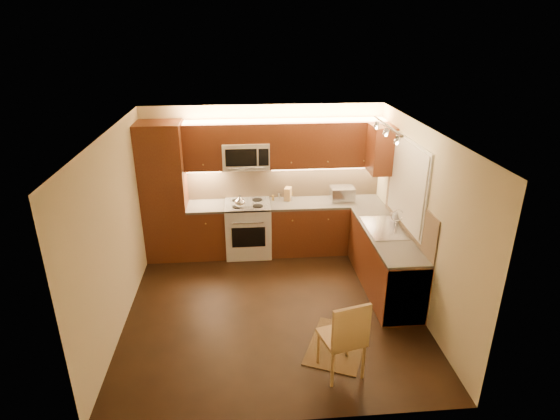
{
  "coord_description": "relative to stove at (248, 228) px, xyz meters",
  "views": [
    {
      "loc": [
        -0.37,
        -5.38,
        3.72
      ],
      "look_at": [
        0.15,
        0.55,
        1.25
      ],
      "focal_mm": 29.04,
      "sensor_mm": 36.0,
      "label": 1
    }
  ],
  "objects": [
    {
      "name": "base_cab_back_right",
      "position": [
        1.34,
        0.02,
        -0.03
      ],
      "size": [
        1.92,
        0.6,
        0.86
      ],
      "primitive_type": "cube",
      "color": "#4F1D10",
      "rests_on": "floor"
    },
    {
      "name": "counter_back_left",
      "position": [
        -0.69,
        0.02,
        0.42
      ],
      "size": [
        0.62,
        0.6,
        0.04
      ],
      "primitive_type": "cube",
      "color": "#3E3B38",
      "rests_on": "base_cab_back_left"
    },
    {
      "name": "window_frame",
      "position": [
        2.29,
        -1.12,
        1.14
      ],
      "size": [
        0.03,
        1.44,
        1.24
      ],
      "primitive_type": "cube",
      "color": "silver",
      "rests_on": "wall_right"
    },
    {
      "name": "spice_jar_b",
      "position": [
        0.77,
        0.26,
        0.49
      ],
      "size": [
        0.06,
        0.06,
        0.1
      ],
      "primitive_type": "cylinder",
      "rotation": [
        0.0,
        0.0,
        -0.44
      ],
      "color": "brown",
      "rests_on": "counter_back_right"
    },
    {
      "name": "faucet",
      "position": [
        2.18,
        -1.12,
        0.59
      ],
      "size": [
        0.2,
        0.04,
        0.3
      ],
      "primitive_type": null,
      "color": "silver",
      "rests_on": "counter_right"
    },
    {
      "name": "spice_jar_c",
      "position": [
        0.56,
        0.26,
        0.49
      ],
      "size": [
        0.04,
        0.04,
        0.1
      ],
      "primitive_type": "cylinder",
      "rotation": [
        0.0,
        0.0,
        0.11
      ],
      "color": "silver",
      "rests_on": "counter_back_right"
    },
    {
      "name": "wall_back",
      "position": [
        0.3,
        0.32,
        0.79
      ],
      "size": [
        4.0,
        0.01,
        2.5
      ],
      "primitive_type": "cube",
      "color": "beige",
      "rests_on": "ground"
    },
    {
      "name": "knife_block",
      "position": [
        0.7,
        0.16,
        0.55
      ],
      "size": [
        0.15,
        0.18,
        0.22
      ],
      "primitive_type": "cube",
      "rotation": [
        0.0,
        0.0,
        -0.32
      ],
      "color": "#AF7F4F",
      "rests_on": "counter_back_right"
    },
    {
      "name": "upper_cab_right_corner",
      "position": [
        2.12,
        -0.28,
        1.42
      ],
      "size": [
        0.35,
        0.5,
        0.75
      ],
      "primitive_type": "cube",
      "color": "#4F1D10",
      "rests_on": "wall_right"
    },
    {
      "name": "pantry",
      "position": [
        -1.35,
        0.02,
        0.69
      ],
      "size": [
        0.7,
        0.6,
        2.3
      ],
      "primitive_type": "cube",
      "color": "#4F1D10",
      "rests_on": "floor"
    },
    {
      "name": "wall_left",
      "position": [
        -1.7,
        -1.68,
        0.79
      ],
      "size": [
        0.01,
        4.0,
        2.5
      ],
      "primitive_type": "cube",
      "color": "beige",
      "rests_on": "ground"
    },
    {
      "name": "spice_jar_d",
      "position": [
        0.44,
        0.16,
        0.49
      ],
      "size": [
        0.05,
        0.05,
        0.09
      ],
      "primitive_type": "cylinder",
      "rotation": [
        0.0,
        0.0,
        -0.12
      ],
      "color": "olive",
      "rests_on": "counter_back_right"
    },
    {
      "name": "wall_right",
      "position": [
        2.3,
        -1.68,
        0.79
      ],
      "size": [
        0.01,
        4.0,
        2.5
      ],
      "primitive_type": "cube",
      "color": "beige",
      "rests_on": "ground"
    },
    {
      "name": "backsplash_back",
      "position": [
        0.65,
        0.31,
        0.74
      ],
      "size": [
        3.3,
        0.02,
        0.6
      ],
      "primitive_type": "cube",
      "color": "tan",
      "rests_on": "wall_back"
    },
    {
      "name": "window_blinds",
      "position": [
        2.27,
        -1.12,
        1.14
      ],
      "size": [
        0.02,
        1.36,
        1.16
      ],
      "primitive_type": "cube",
      "color": "silver",
      "rests_on": "wall_right"
    },
    {
      "name": "track_light_bar",
      "position": [
        1.85,
        -1.27,
        2.0
      ],
      "size": [
        0.04,
        1.2,
        0.03
      ],
      "primitive_type": "cube",
      "color": "silver",
      "rests_on": "ceiling"
    },
    {
      "name": "rug",
      "position": [
        1.03,
        -2.58,
        -0.45
      ],
      "size": [
        0.98,
        1.14,
        0.01
      ],
      "primitive_type": "cube",
      "rotation": [
        0.0,
        0.0,
        -0.41
      ],
      "color": "black",
      "rests_on": "floor"
    },
    {
      "name": "kettle",
      "position": [
        -0.12,
        -0.16,
        0.57
      ],
      "size": [
        0.22,
        0.22,
        0.22
      ],
      "primitive_type": null,
      "rotation": [
        0.0,
        0.0,
        -0.21
      ],
      "color": "silver",
      "rests_on": "stove"
    },
    {
      "name": "soap_bottle",
      "position": [
        2.23,
        -0.91,
        0.55
      ],
      "size": [
        0.13,
        0.13,
        0.22
      ],
      "primitive_type": "imported",
      "rotation": [
        0.0,
        0.0,
        0.33
      ],
      "color": "silver",
      "rests_on": "counter_right"
    },
    {
      "name": "upper_cab_back_right",
      "position": [
        1.34,
        0.15,
        1.42
      ],
      "size": [
        1.92,
        0.35,
        0.75
      ],
      "primitive_type": "cube",
      "color": "#4F1D10",
      "rests_on": "wall_back"
    },
    {
      "name": "floor",
      "position": [
        0.3,
        -1.68,
        -0.46
      ],
      "size": [
        4.0,
        4.0,
        0.01
      ],
      "primitive_type": "cube",
      "color": "black",
      "rests_on": "ground"
    },
    {
      "name": "upper_cab_back_left",
      "position": [
        -0.69,
        0.15,
        1.42
      ],
      "size": [
        0.62,
        0.35,
        0.75
      ],
      "primitive_type": "cube",
      "color": "#4F1D10",
      "rests_on": "wall_back"
    },
    {
      "name": "base_cab_back_left",
      "position": [
        -0.69,
        0.02,
        -0.03
      ],
      "size": [
        0.62,
        0.6,
        0.86
      ],
      "primitive_type": "cube",
      "color": "#4F1D10",
      "rests_on": "floor"
    },
    {
      "name": "base_cab_right",
      "position": [
        2.0,
        -1.28,
        -0.03
      ],
      "size": [
        0.6,
        2.0,
        0.86
      ],
      "primitive_type": "cube",
      "color": "#4F1D10",
      "rests_on": "floor"
    },
    {
      "name": "dining_chair",
      "position": [
        0.98,
        -3.01,
        0.04
      ],
      "size": [
        0.54,
        0.54,
        1.0
      ],
      "primitive_type": null,
      "rotation": [
        0.0,
        0.0,
        0.25
      ],
      "color": "#AF7F4F",
      "rests_on": "floor"
    },
    {
      "name": "stove",
      "position": [
        0.0,
        0.0,
        0.0
      ],
      "size": [
        0.76,
        0.65,
        0.92
      ],
      "primitive_type": null,
      "color": "silver",
      "rests_on": "floor"
    },
    {
      "name": "upper_cab_bridge",
      "position": [
        0.0,
        0.15,
        1.63
      ],
      "size": [
        0.76,
        0.35,
        0.31
      ],
      "primitive_type": "cube",
      "color": "#4F1D10",
      "rests_on": "wall_back"
    },
    {
      "name": "toaster_oven",
      "position": [
        1.62,
        0.06,
        0.56
      ],
      "size": [
        0.39,
        0.3,
        0.24
      ],
      "primitive_type": "cube",
      "rotation": [
        0.0,
        0.0,
        -0.0
      ],
      "color": "silver",
      "rests_on": "counter_back_right"
    },
    {
      "name": "wall_front",
      "position": [
        0.3,
        -3.67,
        0.79
      ],
      "size": [
        4.0,
        0.01,
        2.5
      ],
      "primitive_type": "cube",
      "color": "beige",
      "rests_on": "ground"
    },
    {
      "name": "ceiling",
      "position": [
        0.3,
        -1.68,
        2.04
      ],
      "size": [
        4.0,
        4.0,
        0.01
      ],
      "primitive_type": "cube",
      "color": "beige",
      "rests_on": "ground"
    },
    {
      "name": "microwave",
      "position": [
        0.0,
        0.14,
        1.26
      ],
      "size": [
        0.76,
        0.38,
        0.44
      ],
      "primitive_type": null,
      "color": "silver",
      "rests_on": "wall_back"
    },
    {
      "name": "counter_right",
      "position": [
        2.0,
        -1.28,
        0.42
      ],
      "size": [
        0.6,
        2.0,
        0.04
      ],
      "primitive_type": "cube",
      "color": "#3E3B38",
      "rests_on": "base_cab_right"
    },
    {
      "name": "sink",
      "position": [
        2.0,
        -1.12,
        0.52
      ],
      "size": [
        0.52,
        0.86,
        0.15
      ],
      "primitive_type": null,
      "color": "silver",
      "rests_on": "counter_right"
    },
    {
      "name": "spice_jar_a",
      "position": [
        0.75,
        0.13,
        0.48
      ],
      "size": [
        0.06,
        0.06,
        0.09
      ],
      "primitive_type": "cylinder",
      "rotation": [
        0.0,
        0.0,
        0.2
      ],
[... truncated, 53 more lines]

